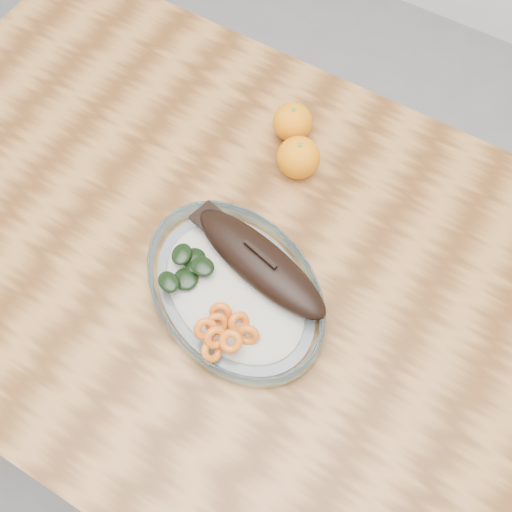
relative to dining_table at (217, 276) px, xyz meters
name	(u,v)px	position (x,y,z in m)	size (l,w,h in m)	color
ground	(231,385)	(0.00, 0.00, -0.65)	(3.00, 3.00, 0.00)	slate
dining_table	(217,276)	(0.00, 0.00, 0.00)	(1.20, 0.80, 0.75)	#5A3415
plated_meal	(236,287)	(0.07, -0.05, 0.12)	(0.73, 0.73, 0.08)	white
orange_left	(298,158)	(0.04, 0.19, 0.13)	(0.07, 0.07, 0.07)	orange
orange_right	(293,122)	(0.00, 0.25, 0.13)	(0.06, 0.06, 0.06)	orange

